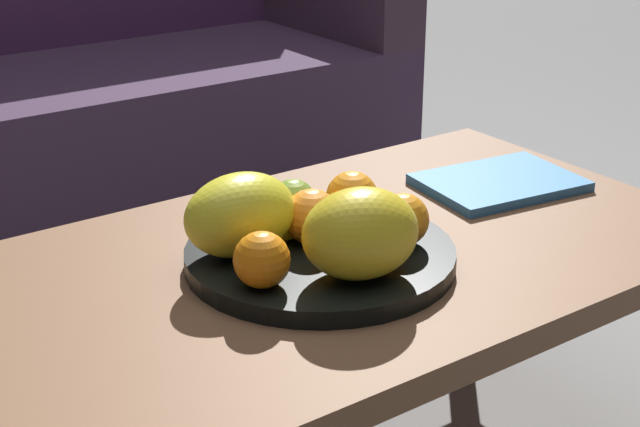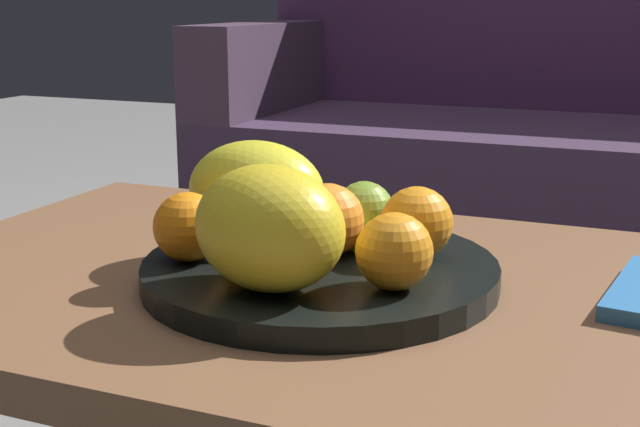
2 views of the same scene
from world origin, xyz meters
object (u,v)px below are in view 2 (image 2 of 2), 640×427
object	(u,v)px
fruit_bowl	(320,272)
apple_front	(364,211)
melon_smaller_beside	(256,191)
orange_right	(417,223)
couch	(574,160)
banana_bunch	(314,222)
coffee_table	(373,321)
orange_left	(394,252)
melon_large_front	(269,228)
orange_front	(328,220)
orange_back	(188,227)

from	to	relation	value
fruit_bowl	apple_front	bearing A→B (deg)	79.37
melon_smaller_beside	orange_right	distance (m)	0.19
melon_smaller_beside	orange_right	xyz separation A→B (m)	(0.19, 0.00, -0.02)
couch	banana_bunch	bearing A→B (deg)	-97.00
fruit_bowl	banana_bunch	world-z (taller)	banana_bunch
coffee_table	apple_front	world-z (taller)	apple_front
apple_front	orange_right	bearing A→B (deg)	-30.33
coffee_table	orange_left	xyz separation A→B (m)	(0.05, -0.08, 0.10)
couch	melon_large_front	xyz separation A→B (m)	(-0.13, -1.39, 0.17)
apple_front	melon_smaller_beside	bearing A→B (deg)	-159.31
melon_large_front	orange_left	xyz separation A→B (m)	(0.11, 0.04, -0.02)
orange_front	fruit_bowl	bearing A→B (deg)	-92.04
coffee_table	orange_back	bearing A→B (deg)	-158.09
melon_smaller_beside	orange_back	bearing A→B (deg)	-106.63
fruit_bowl	melon_large_front	distance (m)	0.12
orange_back	apple_front	world-z (taller)	orange_back
couch	orange_right	distance (m)	1.26
coffee_table	couch	world-z (taller)	couch
couch	orange_back	xyz separation A→B (m)	(-0.25, -1.34, 0.15)
orange_back	apple_front	size ratio (longest dim) A/B	1.08
melon_smaller_beside	orange_front	xyz separation A→B (m)	(0.10, -0.03, -0.02)
orange_front	apple_front	bearing A→B (deg)	77.01
melon_large_front	apple_front	distance (m)	0.19
orange_left	melon_large_front	bearing A→B (deg)	-157.68
melon_large_front	coffee_table	bearing A→B (deg)	62.76
fruit_bowl	orange_back	world-z (taller)	orange_back
fruit_bowl	orange_right	world-z (taller)	orange_right
fruit_bowl	apple_front	world-z (taller)	apple_front
orange_left	coffee_table	bearing A→B (deg)	120.61
melon_large_front	orange_left	distance (m)	0.12
orange_right	apple_front	bearing A→B (deg)	149.67
couch	orange_left	xyz separation A→B (m)	(-0.03, -1.35, 0.15)
fruit_bowl	melon_smaller_beside	xyz separation A→B (m)	(-0.10, 0.05, 0.07)
melon_smaller_beside	melon_large_front	bearing A→B (deg)	-59.41
coffee_table	melon_smaller_beside	distance (m)	0.19
coffee_table	melon_smaller_beside	world-z (taller)	melon_smaller_beside
melon_smaller_beside	banana_bunch	size ratio (longest dim) A/B	0.88
orange_right	melon_large_front	bearing A→B (deg)	-123.99
melon_large_front	banana_bunch	bearing A→B (deg)	96.84
melon_smaller_beside	apple_front	distance (m)	0.12
melon_smaller_beside	apple_front	size ratio (longest dim) A/B	2.37
melon_large_front	orange_right	size ratio (longest dim) A/B	2.01
fruit_bowl	orange_front	world-z (taller)	orange_front
fruit_bowl	melon_large_front	size ratio (longest dim) A/B	2.44
orange_back	melon_smaller_beside	bearing A→B (deg)	73.37
orange_right	apple_front	xyz separation A→B (m)	(-0.07, 0.04, -0.00)
couch	melon_smaller_beside	world-z (taller)	couch
orange_left	apple_front	bearing A→B (deg)	118.97
orange_front	banana_bunch	size ratio (longest dim) A/B	0.43
couch	orange_back	world-z (taller)	couch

